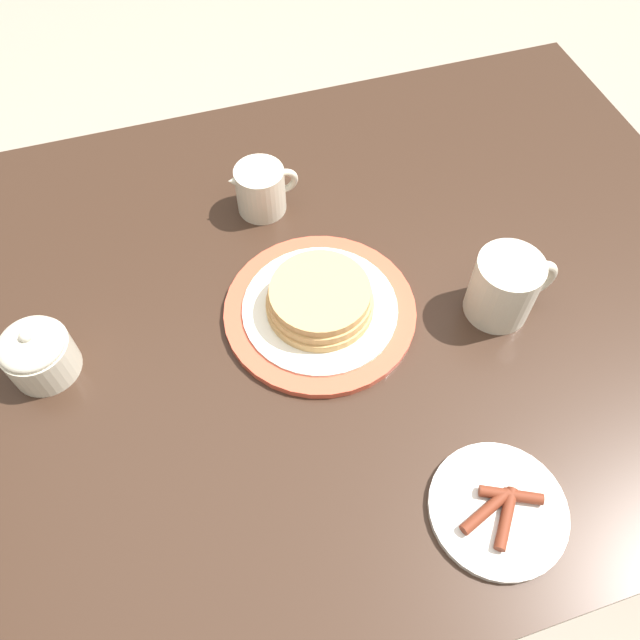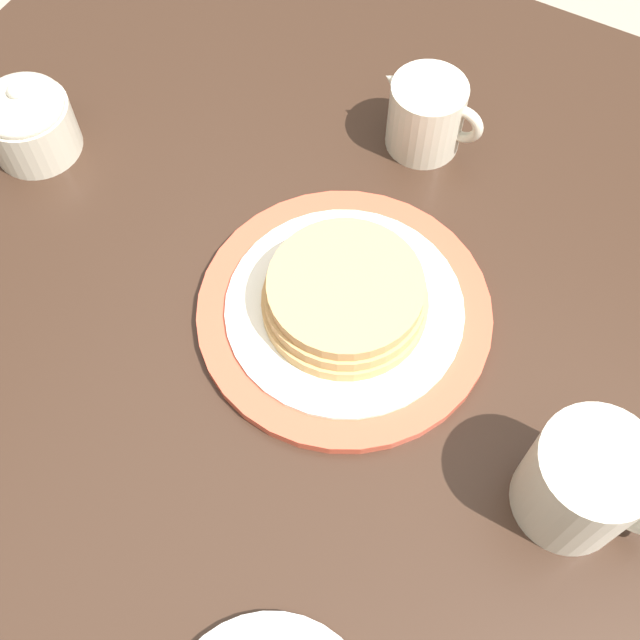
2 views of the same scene
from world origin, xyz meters
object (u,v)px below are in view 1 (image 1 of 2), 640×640
(side_plate_bacon, at_px, (498,509))
(creamer_pitcher, at_px, (260,189))
(coffee_mug, at_px, (506,286))
(sugar_bowl, at_px, (37,353))
(pancake_plate, at_px, (320,305))

(side_plate_bacon, distance_m, creamer_pitcher, 0.59)
(coffee_mug, xyz_separation_m, creamer_pitcher, (-0.28, 0.30, -0.01))
(creamer_pitcher, height_order, sugar_bowl, same)
(coffee_mug, xyz_separation_m, sugar_bowl, (-0.64, 0.10, -0.01))
(coffee_mug, relative_size, creamer_pitcher, 1.12)
(pancake_plate, height_order, creamer_pitcher, creamer_pitcher)
(side_plate_bacon, relative_size, sugar_bowl, 1.80)
(coffee_mug, height_order, sugar_bowl, coffee_mug)
(sugar_bowl, bearing_deg, pancake_plate, -3.85)
(side_plate_bacon, xyz_separation_m, sugar_bowl, (-0.50, 0.37, 0.03))
(side_plate_bacon, distance_m, sugar_bowl, 0.62)
(side_plate_bacon, bearing_deg, creamer_pitcher, 104.22)
(creamer_pitcher, bearing_deg, pancake_plate, -83.18)
(side_plate_bacon, relative_size, creamer_pitcher, 1.44)
(creamer_pitcher, relative_size, sugar_bowl, 1.25)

